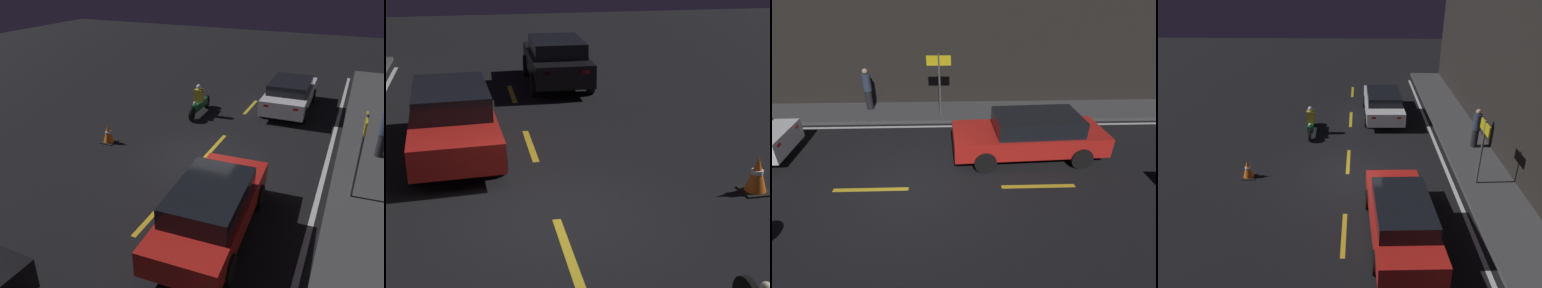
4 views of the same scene
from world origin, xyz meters
TOP-DOWN VIEW (x-y plane):
  - ground_plane at (0.00, 0.00)m, footprint 56.00×56.00m
  - lane_dash_c at (-1.00, 0.00)m, footprint 2.00×0.14m
  - lane_dash_d at (3.50, 0.00)m, footprint 2.00×0.14m
  - lane_dash_e at (8.00, 0.00)m, footprint 2.00×0.14m
  - taxi_red at (3.56, 1.64)m, footprint 4.65×2.02m
  - van_black at (8.95, -1.51)m, footprint 4.49×1.96m
  - traffic_cone_near at (0.30, -3.69)m, footprint 0.50×0.50m

SIDE VIEW (x-z plane):
  - ground_plane at x=0.00m, z-range 0.00..0.00m
  - lane_dash_c at x=-1.00m, z-range 0.00..0.01m
  - lane_dash_d at x=3.50m, z-range 0.00..0.01m
  - lane_dash_e at x=8.00m, z-range 0.00..0.01m
  - traffic_cone_near at x=0.30m, z-range -0.01..0.68m
  - taxi_red at x=3.56m, z-range 0.05..1.44m
  - van_black at x=8.95m, z-range 0.06..1.54m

